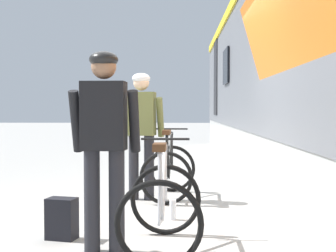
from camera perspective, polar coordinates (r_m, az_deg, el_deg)
The scene contains 7 objects.
ground_plane at distance 5.64m, azimuth -1.31°, elevation -10.84°, with size 80.00×80.00×0.00m, color #A09E99.
cyclist_near_in_olive at distance 6.49m, azimuth -3.28°, elevation 0.22°, with size 0.64×0.36×1.76m.
cyclist_far_in_dark at distance 4.12m, azimuth -7.81°, elevation -0.80°, with size 0.62×0.32×1.76m.
bicycle_near_black at distance 6.65m, azimuth 0.15°, elevation -5.37°, with size 0.78×1.11×0.99m.
bicycle_far_silver at distance 4.21m, azimuth -0.67°, elevation -9.67°, with size 0.73×1.08×0.99m.
backpack_on_platform at distance 4.71m, azimuth -12.85°, elevation -10.98°, with size 0.28×0.18×0.40m, color black.
water_bottle_near_the_bikes at distance 5.39m, azimuth 0.59°, elevation -10.19°, with size 0.08×0.08×0.23m, color silver.
Camera 1 is at (0.26, -5.50, 1.25)m, focal length 49.88 mm.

